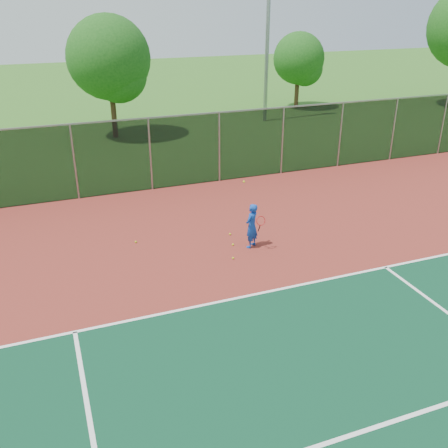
# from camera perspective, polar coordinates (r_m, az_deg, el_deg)

# --- Properties ---
(ground) EXTENTS (120.00, 120.00, 0.00)m
(ground) POSITION_cam_1_polar(r_m,az_deg,el_deg) (12.68, 18.92, -12.65)
(ground) COLOR #2A601B
(ground) RESTS_ON ground
(court_apron) EXTENTS (30.00, 20.00, 0.02)m
(court_apron) POSITION_cam_1_polar(r_m,az_deg,el_deg) (13.94, 13.87, -8.20)
(court_apron) COLOR maroon
(court_apron) RESTS_ON ground
(fence_back) EXTENTS (30.00, 0.06, 3.03)m
(fence_back) POSITION_cam_1_polar(r_m,az_deg,el_deg) (21.53, -0.55, 8.85)
(fence_back) COLOR black
(fence_back) RESTS_ON court_apron
(tennis_player) EXTENTS (0.64, 0.72, 2.26)m
(tennis_player) POSITION_cam_1_polar(r_m,az_deg,el_deg) (15.85, 3.18, -0.19)
(tennis_player) COLOR #113EA3
(tennis_player) RESTS_ON court_apron
(practice_ball_0) EXTENTS (0.07, 0.07, 0.07)m
(practice_ball_0) POSITION_cam_1_polar(r_m,az_deg,el_deg) (16.20, 1.03, -2.36)
(practice_ball_0) COLOR #BDC917
(practice_ball_0) RESTS_ON court_apron
(practice_ball_1) EXTENTS (0.07, 0.07, 0.07)m
(practice_ball_1) POSITION_cam_1_polar(r_m,az_deg,el_deg) (16.63, -10.05, -2.03)
(practice_ball_1) COLOR #BDC917
(practice_ball_1) RESTS_ON court_apron
(practice_ball_2) EXTENTS (0.07, 0.07, 0.07)m
(practice_ball_2) POSITION_cam_1_polar(r_m,az_deg,el_deg) (16.91, 0.70, -1.16)
(practice_ball_2) COLOR #BDC917
(practice_ball_2) RESTS_ON court_apron
(practice_ball_4) EXTENTS (0.07, 0.07, 0.07)m
(practice_ball_4) POSITION_cam_1_polar(r_m,az_deg,el_deg) (15.39, 1.05, -3.91)
(practice_ball_4) COLOR #BDC917
(practice_ball_4) RESTS_ON court_apron
(floodlight_n) EXTENTS (0.90, 0.40, 11.82)m
(floodlight_n) POSITION_cam_1_polar(r_m,az_deg,el_deg) (32.59, 5.09, 23.21)
(floodlight_n) COLOR gray
(floodlight_n) RESTS_ON ground
(tree_back_left) EXTENTS (4.54, 4.54, 6.66)m
(tree_back_left) POSITION_cam_1_polar(r_m,az_deg,el_deg) (29.09, -12.78, 17.64)
(tree_back_left) COLOR #392215
(tree_back_left) RESTS_ON ground
(tree_back_mid) EXTENTS (3.58, 3.58, 5.26)m
(tree_back_mid) POSITION_cam_1_polar(r_m,az_deg,el_deg) (37.24, 8.71, 17.96)
(tree_back_mid) COLOR #392215
(tree_back_mid) RESTS_ON ground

